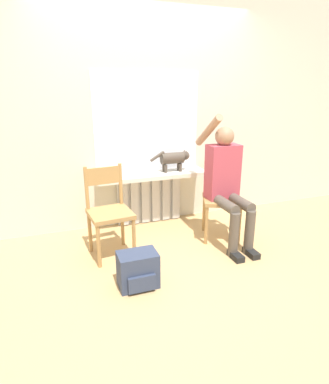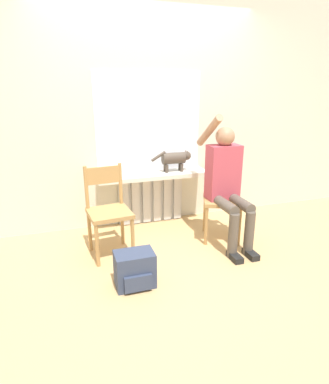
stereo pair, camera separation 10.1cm
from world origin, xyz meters
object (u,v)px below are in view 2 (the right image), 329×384
(chair_left, at_px, (108,210))
(chair_right, at_px, (222,197))
(cat, at_px, (176,158))
(backpack, at_px, (135,270))
(person, at_px, (227,180))

(chair_left, xyz_separation_m, chair_right, (1.25, -0.00, 0.00))
(chair_left, xyz_separation_m, cat, (0.90, 0.56, 0.35))
(backpack, bearing_deg, chair_left, 100.00)
(person, distance_m, cat, 0.76)
(chair_left, height_order, person, person)
(backpack, bearing_deg, person, 25.29)
(cat, height_order, backpack, cat)
(chair_right, distance_m, cat, 0.74)
(cat, bearing_deg, person, -63.52)
(backpack, bearing_deg, chair_right, 29.46)
(chair_left, bearing_deg, backpack, -86.16)
(chair_right, xyz_separation_m, backpack, (-1.14, -0.64, -0.32))
(chair_right, relative_size, backpack, 2.72)
(cat, bearing_deg, chair_right, -58.02)
(chair_left, distance_m, person, 1.26)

